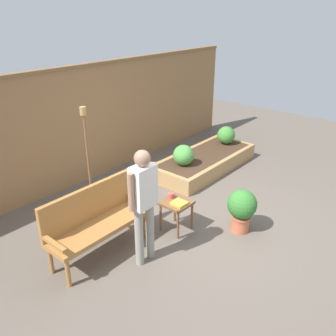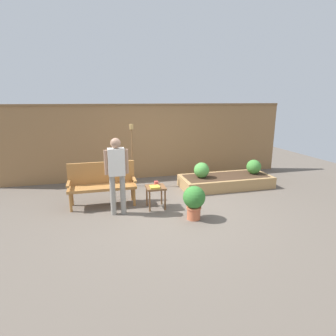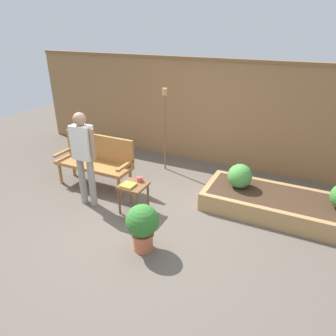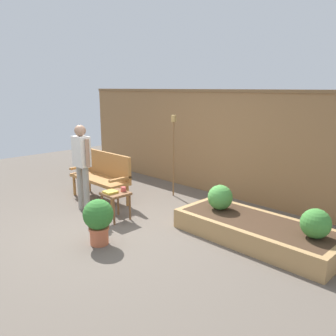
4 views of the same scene
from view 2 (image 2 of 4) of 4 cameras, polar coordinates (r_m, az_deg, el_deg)
ground_plane at (r=5.89m, az=0.66°, el=-8.60°), size 14.00×14.00×0.00m
fence_back at (r=8.06m, az=-4.20°, el=5.64°), size 8.40×0.14×2.16m
garden_bench at (r=6.16m, az=-13.59°, el=-2.60°), size 1.44×0.48×0.94m
side_table at (r=5.84m, az=-2.58°, el=-4.65°), size 0.40×0.40×0.48m
cup_on_table at (r=5.94m, az=-2.49°, el=-3.11°), size 0.12×0.09×0.08m
book_on_table at (r=5.73m, az=-2.79°, el=-3.97°), size 0.20×0.20×0.04m
potted_boxwood at (r=5.32m, az=5.46°, el=-6.65°), size 0.43×0.43×0.67m
raised_planter_bed at (r=7.46m, az=11.91°, el=-2.74°), size 2.40×1.00×0.30m
shrub_near_bench at (r=7.12m, az=7.01°, el=-0.45°), size 0.40×0.40×0.40m
shrub_far_corner at (r=7.79m, az=17.45°, el=0.25°), size 0.39×0.39×0.39m
tiki_torch at (r=7.21m, az=-7.53°, el=4.95°), size 0.10×0.10×1.66m
person_by_bench at (r=5.46m, az=-10.64°, el=-0.35°), size 0.47×0.20×1.56m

